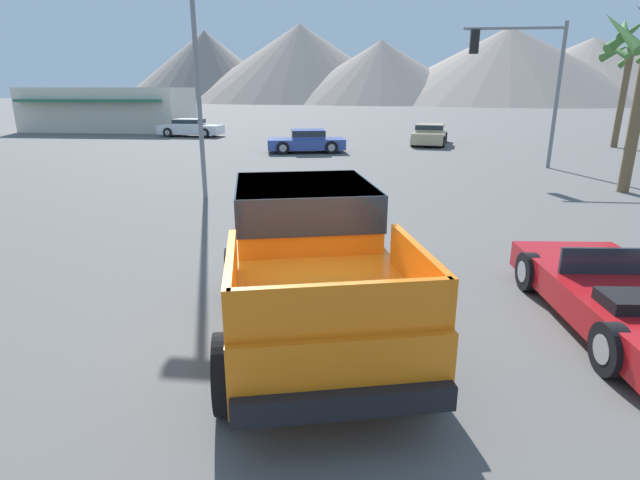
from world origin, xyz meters
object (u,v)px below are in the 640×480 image
(orange_pickup_truck, at_px, (309,253))
(traffic_light_main, at_px, (522,67))
(parked_car_white, at_px, (191,128))
(parked_car_blue, at_px, (307,141))
(street_lamp_post, at_px, (194,35))
(parked_car_tan, at_px, (430,134))
(palm_tree_short, at_px, (627,64))
(red_convertible_car, at_px, (625,300))

(orange_pickup_truck, relative_size, traffic_light_main, 0.91)
(orange_pickup_truck, distance_m, traffic_light_main, 17.40)
(orange_pickup_truck, height_order, parked_car_white, orange_pickup_truck)
(parked_car_blue, distance_m, street_lamp_post, 12.52)
(parked_car_tan, distance_m, palm_tree_short, 11.08)
(parked_car_tan, relative_size, street_lamp_post, 0.62)
(parked_car_white, height_order, traffic_light_main, traffic_light_main)
(parked_car_tan, bearing_deg, red_convertible_car, -79.24)
(parked_car_blue, xyz_separation_m, street_lamp_post, (-1.58, -11.73, 4.09))
(orange_pickup_truck, relative_size, parked_car_white, 1.18)
(orange_pickup_truck, bearing_deg, parked_car_tan, 66.42)
(red_convertible_car, relative_size, parked_car_tan, 0.89)
(palm_tree_short, bearing_deg, orange_pickup_truck, -120.81)
(orange_pickup_truck, bearing_deg, red_convertible_car, -7.74)
(parked_car_white, bearing_deg, parked_car_blue, 52.72)
(parked_car_tan, bearing_deg, palm_tree_short, 8.40)
(parked_car_blue, xyz_separation_m, parked_car_tan, (6.85, 4.61, 0.02))
(parked_car_blue, relative_size, street_lamp_post, 0.55)
(red_convertible_car, relative_size, traffic_light_main, 0.74)
(traffic_light_main, relative_size, palm_tree_short, 0.98)
(parked_car_tan, bearing_deg, parked_car_white, 177.89)
(orange_pickup_truck, relative_size, street_lamp_post, 0.67)
(orange_pickup_truck, bearing_deg, parked_car_blue, 83.68)
(red_convertible_car, bearing_deg, parked_car_white, 116.24)
(red_convertible_car, distance_m, palm_tree_short, 26.20)
(palm_tree_short, bearing_deg, parked_car_tan, 178.30)
(parked_car_white, bearing_deg, palm_tree_short, 85.64)
(orange_pickup_truck, height_order, palm_tree_short, palm_tree_short)
(parked_car_white, xyz_separation_m, parked_car_tan, (16.15, -3.49, 0.00))
(parked_car_white, height_order, parked_car_blue, parked_car_white)
(red_convertible_car, xyz_separation_m, parked_car_white, (-16.42, 27.63, 0.22))
(red_convertible_car, distance_m, parked_car_blue, 20.79)
(parked_car_white, distance_m, parked_car_blue, 12.33)
(parked_car_white, xyz_separation_m, traffic_light_main, (18.71, -12.33, 3.44))
(orange_pickup_truck, height_order, street_lamp_post, street_lamp_post)
(parked_car_white, relative_size, street_lamp_post, 0.57)
(red_convertible_car, relative_size, palm_tree_short, 0.73)
(parked_car_blue, distance_m, palm_tree_short, 18.18)
(parked_car_blue, xyz_separation_m, palm_tree_short, (17.22, 4.30, 3.91))
(traffic_light_main, bearing_deg, red_convertible_car, 81.49)
(red_convertible_car, bearing_deg, orange_pickup_truck, -178.17)
(red_convertible_car, height_order, palm_tree_short, palm_tree_short)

